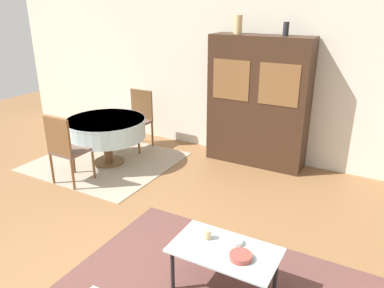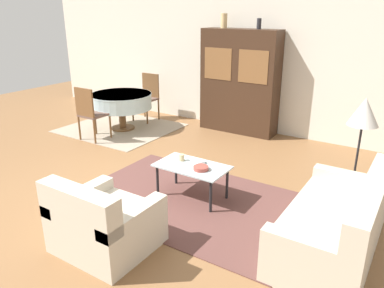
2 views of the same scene
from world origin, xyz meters
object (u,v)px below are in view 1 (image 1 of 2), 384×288
object	(u,v)px
dining_table	(106,128)
vase_short	(286,29)
bowl_small	(235,242)
display_cabinet	(258,102)
coffee_table	(225,254)
dining_chair_far	(138,116)
vase_tall	(238,24)
cup	(207,234)
bowl	(241,256)
dining_chair_near	(66,146)

from	to	relation	value
dining_table	vase_short	size ratio (longest dim) A/B	6.46
bowl_small	display_cabinet	bearing A→B (deg)	106.43
coffee_table	dining_chair_far	bearing A→B (deg)	137.81
dining_chair_far	vase_tall	world-z (taller)	vase_tall
cup	display_cabinet	bearing A→B (deg)	101.35
display_cabinet	bowl_small	distance (m)	2.96
dining_table	cup	size ratio (longest dim) A/B	13.97
dining_chair_far	bowl	bearing A→B (deg)	138.86
dining_chair_near	vase_short	size ratio (longest dim) A/B	5.28
coffee_table	cup	distance (m)	0.23
bowl	coffee_table	bearing A→B (deg)	162.15
coffee_table	dining_chair_far	distance (m)	3.81
display_cabinet	dining_table	distance (m)	2.40
display_cabinet	dining_chair_far	world-z (taller)	display_cabinet
vase_tall	display_cabinet	bearing A→B (deg)	-0.14
coffee_table	dining_table	world-z (taller)	dining_table
coffee_table	dining_chair_far	xyz separation A→B (m)	(-2.82, 2.55, 0.17)
bowl_small	vase_short	bearing A→B (deg)	99.86
display_cabinet	cup	size ratio (longest dim) A/B	22.67
display_cabinet	vase_tall	xyz separation A→B (m)	(-0.38, 0.00, 1.13)
dining_chair_near	bowl_small	bearing A→B (deg)	-14.75
cup	bowl	bearing A→B (deg)	-17.68
display_cabinet	vase_tall	world-z (taller)	vase_tall
dining_chair_far	bowl	world-z (taller)	dining_chair_far
dining_chair_far	vase_short	bearing A→B (deg)	-171.48
coffee_table	dining_chair_far	world-z (taller)	dining_chair_far
dining_chair_near	dining_chair_far	distance (m)	1.68
dining_chair_far	bowl_small	world-z (taller)	dining_chair_far
dining_chair_near	dining_chair_far	bearing A→B (deg)	90.00
coffee_table	dining_table	size ratio (longest dim) A/B	0.76
coffee_table	vase_short	world-z (taller)	vase_short
dining_chair_near	bowl_small	world-z (taller)	dining_chair_near
dining_chair_near	vase_tall	bearing A→B (deg)	50.86
dining_chair_near	bowl_small	size ratio (longest dim) A/B	7.53
bowl	bowl_small	distance (m)	0.21
display_cabinet	bowl_small	xyz separation A→B (m)	(0.82, -2.79, -0.53)
cup	bowl	distance (m)	0.39
display_cabinet	bowl_small	size ratio (longest dim) A/B	14.95
dining_table	cup	world-z (taller)	dining_table
display_cabinet	bowl	size ratio (longest dim) A/B	10.46
coffee_table	dining_table	xyz separation A→B (m)	(-2.82, 1.71, 0.19)
display_cabinet	bowl	world-z (taller)	display_cabinet
dining_chair_near	vase_tall	distance (m)	3.05
dining_chair_near	vase_short	world-z (taller)	vase_short
vase_short	coffee_table	bearing A→B (deg)	-81.43
coffee_table	bowl	distance (m)	0.19
dining_chair_near	bowl_small	distance (m)	2.96
cup	vase_short	world-z (taller)	vase_short
bowl	bowl_small	world-z (taller)	bowl
dining_table	cup	xyz separation A→B (m)	(2.61, -1.65, -0.09)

